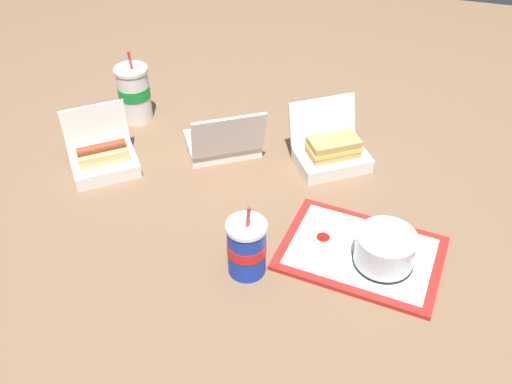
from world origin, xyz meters
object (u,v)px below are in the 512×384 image
Objects in this scene: clamshell_hotdog_center at (223,140)px; clamshell_sandwich_corner at (331,151)px; plastic_fork at (368,230)px; cake_container at (385,250)px; food_tray at (361,253)px; ketchup_cup at (323,240)px; clamshell_hotdog_right at (103,157)px; soda_cup_center at (247,247)px; soda_cup_corner at (134,93)px.

clamshell_hotdog_center reaches higher than clamshell_sandwich_corner.
clamshell_hotdog_center is at bearing -179.37° from plastic_fork.
clamshell_hotdog_center reaches higher than cake_container.
food_tray is 2.86× the size of cake_container.
ketchup_cup is 0.15× the size of clamshell_hotdog_center.
plastic_fork reaches higher than food_tray.
ketchup_cup is at bearing -177.82° from food_tray.
clamshell_hotdog_center is 1.19× the size of clamshell_hotdog_right.
soda_cup_center is at bearing -154.43° from food_tray.
cake_container is at bearing -27.54° from soda_cup_corner.
clamshell_sandwich_corner reaches higher than plastic_fork.
clamshell_hotdog_right is (-0.60, -0.20, -0.00)m from clamshell_sandwich_corner.
food_tray is at bearing -34.59° from clamshell_hotdog_center.
soda_cup_center reaches higher than ketchup_cup.
soda_cup_center is at bearing -161.95° from cake_container.
clamshell_sandwich_corner is at bearing 4.77° from clamshell_hotdog_center.
soda_cup_center is at bearing -45.30° from soda_cup_corner.
plastic_fork is at bearing -27.46° from clamshell_hotdog_center.
clamshell_hotdog_right is 0.96× the size of soda_cup_corner.
soda_cup_corner is (-0.76, 0.40, 0.08)m from food_tray.
clamshell_sandwich_corner is 1.27× the size of soda_cup_center.
soda_cup_corner is (-0.52, 0.52, 0.02)m from soda_cup_center.
soda_cup_corner is (-0.67, 0.41, 0.06)m from ketchup_cup.
ketchup_cup is at bearing 36.63° from soda_cup_center.
clamshell_hotdog_center is at bearing 146.58° from cake_container.
clamshell_sandwich_corner is 0.63m from clamshell_hotdog_right.
clamshell_hotdog_center is at bearing -16.93° from soda_cup_corner.
cake_container is 0.31m from soda_cup_center.
ketchup_cup is 0.66m from clamshell_hotdog_right.
plastic_fork is 0.32m from soda_cup_center.
clamshell_hotdog_center reaches higher than clamshell_hotdog_right.
clamshell_sandwich_corner reaches higher than food_tray.
cake_container is 0.59× the size of soda_cup_corner.
clamshell_sandwich_corner is 0.47m from soda_cup_center.
soda_cup_center is (-0.15, -0.11, 0.05)m from ketchup_cup.
soda_cup_center is (-0.11, -0.45, 0.03)m from clamshell_sandwich_corner.
soda_cup_center is at bearing -143.37° from ketchup_cup.
cake_container is 3.49× the size of ketchup_cup.
clamshell_hotdog_center is 0.47m from soda_cup_center.
clamshell_hotdog_center is 0.34m from clamshell_hotdog_right.
soda_cup_center is at bearing -64.90° from clamshell_hotdog_center.
clamshell_sandwich_corner is at bearing 75.96° from soda_cup_center.
food_tray is 1.76× the size of clamshell_hotdog_right.
clamshell_sandwich_corner is (-0.13, 0.33, 0.04)m from food_tray.
soda_cup_corner is (-0.81, 0.42, 0.04)m from cake_container.
clamshell_hotdog_center is 1.15× the size of soda_cup_corner.
ketchup_cup reaches higher than food_tray.
food_tray is 0.87m from soda_cup_corner.
clamshell_hotdog_center is at bearing 115.10° from soda_cup_center.
ketchup_cup is 0.20× the size of soda_cup_center.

